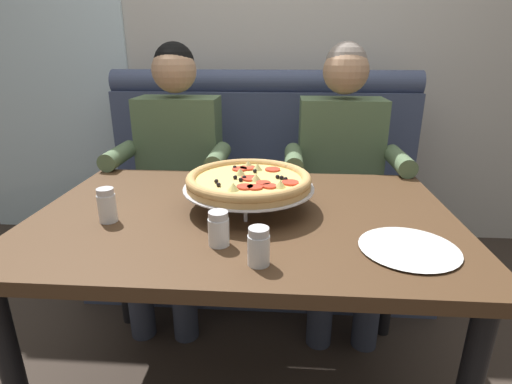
{
  "coord_description": "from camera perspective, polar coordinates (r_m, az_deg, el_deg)",
  "views": [
    {
      "loc": [
        0.12,
        -1.18,
        1.24
      ],
      "look_at": [
        0.04,
        -0.0,
        0.81
      ],
      "focal_mm": 27.88,
      "sensor_mm": 36.0,
      "label": 1
    }
  ],
  "objects": [
    {
      "name": "shaker_oregano",
      "position": [
        1.29,
        -20.57,
        -2.1
      ],
      "size": [
        0.05,
        0.05,
        0.11
      ],
      "color": "white",
      "rests_on": "dining_table"
    },
    {
      "name": "dining_table",
      "position": [
        1.32,
        -1.74,
        -6.32
      ],
      "size": [
        1.34,
        0.89,
        0.74
      ],
      "color": "#4C331E",
      "rests_on": "ground_plane"
    },
    {
      "name": "pizza",
      "position": [
        1.29,
        -1.03,
        1.56
      ],
      "size": [
        0.43,
        0.43,
        0.13
      ],
      "color": "silver",
      "rests_on": "dining_table"
    },
    {
      "name": "diner_right",
      "position": [
        1.92,
        12.16,
        3.41
      ],
      "size": [
        0.54,
        0.64,
        1.27
      ],
      "color": "#2D3342",
      "rests_on": "ground_plane"
    },
    {
      "name": "patio_chair",
      "position": [
        3.77,
        -23.57,
        7.23
      ],
      "size": [
        0.4,
        0.4,
        0.86
      ],
      "color": "black",
      "rests_on": "ground_plane"
    },
    {
      "name": "shaker_parmesan",
      "position": [
        1.07,
        -5.37,
        -5.58
      ],
      "size": [
        0.06,
        0.06,
        0.1
      ],
      "color": "white",
      "rests_on": "dining_table"
    },
    {
      "name": "plate_near_left",
      "position": [
        1.13,
        21.1,
        -7.27
      ],
      "size": [
        0.26,
        0.26,
        0.02
      ],
      "color": "white",
      "rests_on": "dining_table"
    },
    {
      "name": "shaker_pepper_flakes",
      "position": [
        0.97,
        0.39,
        -8.16
      ],
      "size": [
        0.06,
        0.06,
        0.1
      ],
      "color": "white",
      "rests_on": "dining_table"
    },
    {
      "name": "window_panel",
      "position": [
        3.03,
        -28.93,
        20.58
      ],
      "size": [
        1.1,
        0.02,
        2.8
      ],
      "primitive_type": "cube",
      "color": "white",
      "rests_on": "ground_plane"
    },
    {
      "name": "back_wall_with_window",
      "position": [
        2.68,
        1.55,
        23.25
      ],
      "size": [
        6.0,
        0.12,
        2.8
      ],
      "primitive_type": "cube",
      "color": "beige",
      "rests_on": "ground_plane"
    },
    {
      "name": "diner_left",
      "position": [
        1.98,
        -11.46,
        3.88
      ],
      "size": [
        0.54,
        0.64,
        1.27
      ],
      "color": "#2D3342",
      "rests_on": "ground_plane"
    },
    {
      "name": "booth_bench",
      "position": [
        2.26,
        0.65,
        -2.01
      ],
      "size": [
        1.77,
        0.78,
        1.13
      ],
      "color": "#424C6B",
      "rests_on": "ground_plane"
    }
  ]
}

